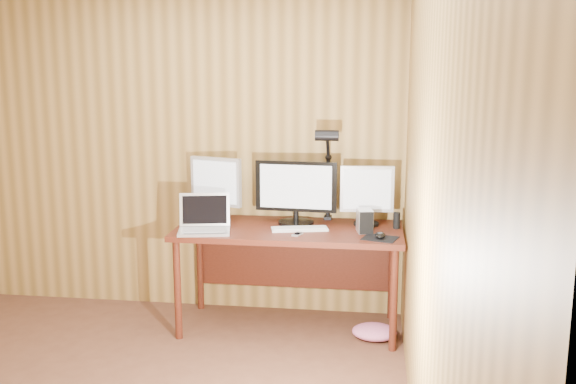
% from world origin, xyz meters
% --- Properties ---
extents(room_shell, '(4.00, 4.00, 4.00)m').
position_xyz_m(room_shell, '(0.00, 0.00, 1.25)').
color(room_shell, brown).
rests_on(room_shell, ground).
extents(desk, '(1.60, 0.70, 0.75)m').
position_xyz_m(desk, '(0.93, 1.70, 0.63)').
color(desk, '#46190E').
rests_on(desk, floor).
extents(monitor_center, '(0.59, 0.26, 0.46)m').
position_xyz_m(monitor_center, '(0.96, 1.76, 0.99)').
color(monitor_center, black).
rests_on(monitor_center, desk).
extents(monitor_left, '(0.41, 0.20, 0.47)m').
position_xyz_m(monitor_left, '(0.36, 1.82, 1.00)').
color(monitor_left, black).
rests_on(monitor_left, desk).
extents(monitor_right, '(0.38, 0.18, 0.43)m').
position_xyz_m(monitor_right, '(1.47, 1.79, 0.98)').
color(monitor_right, black).
rests_on(monitor_right, desk).
extents(laptop, '(0.40, 0.34, 0.25)m').
position_xyz_m(laptop, '(0.36, 1.48, 0.81)').
color(laptop, silver).
rests_on(laptop, desk).
extents(keyboard, '(0.41, 0.21, 0.02)m').
position_xyz_m(keyboard, '(1.01, 1.58, 0.76)').
color(keyboard, silver).
rests_on(keyboard, desk).
extents(mousepad, '(0.26, 0.24, 0.00)m').
position_xyz_m(mousepad, '(1.57, 1.43, 0.75)').
color(mousepad, black).
rests_on(mousepad, desk).
extents(mouse, '(0.09, 0.12, 0.04)m').
position_xyz_m(mouse, '(1.57, 1.43, 0.77)').
color(mouse, black).
rests_on(mouse, mousepad).
extents(hard_drive, '(0.12, 0.16, 0.16)m').
position_xyz_m(hard_drive, '(1.46, 1.59, 0.83)').
color(hard_drive, silver).
rests_on(hard_drive, desk).
extents(phone, '(0.08, 0.10, 0.01)m').
position_xyz_m(phone, '(1.01, 1.44, 0.76)').
color(phone, silver).
rests_on(phone, desk).
extents(speaker, '(0.05, 0.05, 0.12)m').
position_xyz_m(speaker, '(1.69, 1.72, 0.81)').
color(speaker, black).
rests_on(speaker, desk).
extents(desk_lamp, '(0.17, 0.24, 0.73)m').
position_xyz_m(desk_lamp, '(1.18, 1.85, 1.20)').
color(desk_lamp, black).
rests_on(desk_lamp, desk).
extents(fabric_pile, '(0.38, 0.35, 0.10)m').
position_xyz_m(fabric_pile, '(1.55, 1.51, 0.05)').
color(fabric_pile, '#D86893').
rests_on(fabric_pile, floor).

